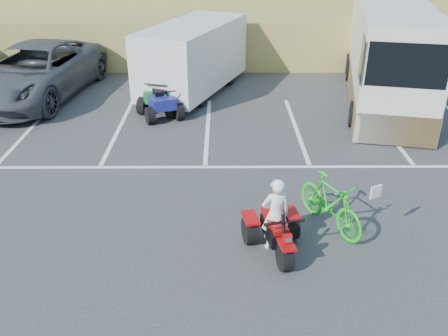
{
  "coord_description": "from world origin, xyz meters",
  "views": [
    {
      "loc": [
        0.43,
        -8.4,
        5.58
      ],
      "look_at": [
        0.48,
        0.42,
        1.0
      ],
      "focal_mm": 38.0,
      "sensor_mm": 36.0,
      "label": 1
    }
  ],
  "objects_px": {
    "red_trike_atv": "(276,252)",
    "grey_pickup": "(35,72)",
    "rv_motorhome": "(386,58)",
    "rider": "(275,214)",
    "quad_atv_green": "(165,110)",
    "cargo_trailer": "(193,56)",
    "green_dirt_bike": "(330,203)",
    "quad_atv_blue": "(161,116)"
  },
  "relations": [
    {
      "from": "rv_motorhome",
      "to": "cargo_trailer",
      "type": "bearing_deg",
      "value": -172.51
    },
    {
      "from": "rider",
      "to": "grey_pickup",
      "type": "bearing_deg",
      "value": -61.08
    },
    {
      "from": "quad_atv_blue",
      "to": "quad_atv_green",
      "type": "bearing_deg",
      "value": 62.91
    },
    {
      "from": "cargo_trailer",
      "to": "rv_motorhome",
      "type": "relative_size",
      "value": 0.62
    },
    {
      "from": "cargo_trailer",
      "to": "quad_atv_green",
      "type": "height_order",
      "value": "cargo_trailer"
    },
    {
      "from": "quad_atv_blue",
      "to": "cargo_trailer",
      "type": "bearing_deg",
      "value": 47.33
    },
    {
      "from": "red_trike_atv",
      "to": "cargo_trailer",
      "type": "height_order",
      "value": "cargo_trailer"
    },
    {
      "from": "rv_motorhome",
      "to": "rider",
      "type": "bearing_deg",
      "value": -105.75
    },
    {
      "from": "rv_motorhome",
      "to": "quad_atv_green",
      "type": "distance_m",
      "value": 7.9
    },
    {
      "from": "red_trike_atv",
      "to": "quad_atv_blue",
      "type": "distance_m",
      "value": 7.74
    },
    {
      "from": "red_trike_atv",
      "to": "grey_pickup",
      "type": "distance_m",
      "value": 11.88
    },
    {
      "from": "green_dirt_bike",
      "to": "rv_motorhome",
      "type": "height_order",
      "value": "rv_motorhome"
    },
    {
      "from": "grey_pickup",
      "to": "rv_motorhome",
      "type": "relative_size",
      "value": 0.72
    },
    {
      "from": "rider",
      "to": "quad_atv_green",
      "type": "distance_m",
      "value": 8.14
    },
    {
      "from": "cargo_trailer",
      "to": "rv_motorhome",
      "type": "xyz_separation_m",
      "value": [
        6.75,
        -0.56,
        0.06
      ]
    },
    {
      "from": "grey_pickup",
      "to": "cargo_trailer",
      "type": "height_order",
      "value": "cargo_trailer"
    },
    {
      "from": "rv_motorhome",
      "to": "quad_atv_blue",
      "type": "relative_size",
      "value": 5.9
    },
    {
      "from": "rv_motorhome",
      "to": "quad_atv_blue",
      "type": "xyz_separation_m",
      "value": [
        -7.71,
        -1.93,
        -1.39
      ]
    },
    {
      "from": "green_dirt_bike",
      "to": "red_trike_atv",
      "type": "bearing_deg",
      "value": -171.82
    },
    {
      "from": "cargo_trailer",
      "to": "quad_atv_green",
      "type": "xyz_separation_m",
      "value": [
        -0.91,
        -1.92,
        -1.33
      ]
    },
    {
      "from": "red_trike_atv",
      "to": "rider",
      "type": "xyz_separation_m",
      "value": [
        -0.03,
        0.15,
        0.75
      ]
    },
    {
      "from": "red_trike_atv",
      "to": "grey_pickup",
      "type": "height_order",
      "value": "grey_pickup"
    },
    {
      "from": "rider",
      "to": "rv_motorhome",
      "type": "height_order",
      "value": "rv_motorhome"
    },
    {
      "from": "green_dirt_bike",
      "to": "quad_atv_green",
      "type": "xyz_separation_m",
      "value": [
        -4.1,
        6.87,
        -0.57
      ]
    },
    {
      "from": "rider",
      "to": "green_dirt_bike",
      "type": "relative_size",
      "value": 0.79
    },
    {
      "from": "cargo_trailer",
      "to": "rv_motorhome",
      "type": "distance_m",
      "value": 6.77
    },
    {
      "from": "green_dirt_bike",
      "to": "cargo_trailer",
      "type": "relative_size",
      "value": 0.33
    },
    {
      "from": "rv_motorhome",
      "to": "green_dirt_bike",
      "type": "bearing_deg",
      "value": -101.13
    },
    {
      "from": "red_trike_atv",
      "to": "rv_motorhome",
      "type": "height_order",
      "value": "rv_motorhome"
    },
    {
      "from": "rider",
      "to": "green_dirt_bike",
      "type": "distance_m",
      "value": 1.39
    },
    {
      "from": "red_trike_atv",
      "to": "rider",
      "type": "relative_size",
      "value": 0.97
    },
    {
      "from": "rv_motorhome",
      "to": "quad_atv_green",
      "type": "relative_size",
      "value": 5.51
    },
    {
      "from": "grey_pickup",
      "to": "rv_motorhome",
      "type": "distance_m",
      "value": 12.31
    },
    {
      "from": "green_dirt_bike",
      "to": "grey_pickup",
      "type": "relative_size",
      "value": 0.28
    },
    {
      "from": "green_dirt_bike",
      "to": "grey_pickup",
      "type": "xyz_separation_m",
      "value": [
        -8.75,
        8.25,
        0.36
      ]
    },
    {
      "from": "red_trike_atv",
      "to": "green_dirt_bike",
      "type": "height_order",
      "value": "green_dirt_bike"
    },
    {
      "from": "rv_motorhome",
      "to": "quad_atv_green",
      "type": "height_order",
      "value": "rv_motorhome"
    },
    {
      "from": "green_dirt_bike",
      "to": "grey_pickup",
      "type": "height_order",
      "value": "grey_pickup"
    },
    {
      "from": "red_trike_atv",
      "to": "green_dirt_bike",
      "type": "relative_size",
      "value": 0.77
    },
    {
      "from": "red_trike_atv",
      "to": "quad_atv_green",
      "type": "relative_size",
      "value": 0.87
    },
    {
      "from": "grey_pickup",
      "to": "quad_atv_blue",
      "type": "relative_size",
      "value": 4.27
    },
    {
      "from": "quad_atv_blue",
      "to": "grey_pickup",
      "type": "bearing_deg",
      "value": 135.37
    }
  ]
}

